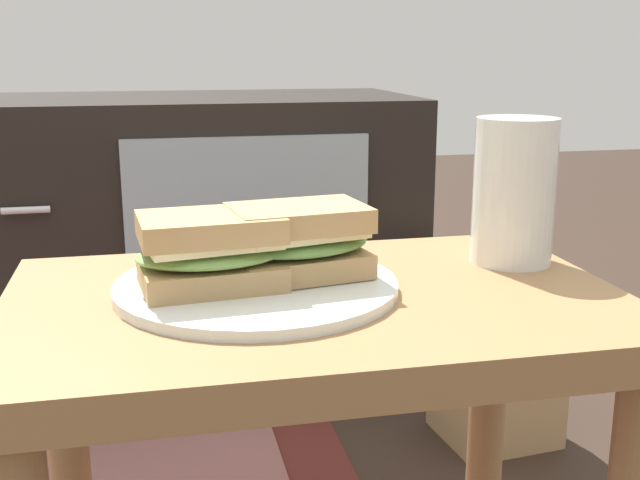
{
  "coord_description": "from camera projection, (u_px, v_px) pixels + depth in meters",
  "views": [
    {
      "loc": [
        -0.14,
        -0.66,
        0.68
      ],
      "look_at": [
        0.0,
        0.0,
        0.51
      ],
      "focal_mm": 43.83,
      "sensor_mm": 36.0,
      "label": 1
    }
  ],
  "objects": [
    {
      "name": "tv_cabinet",
      "position": [
        180.0,
        237.0,
        1.63
      ],
      "size": [
        0.96,
        0.46,
        0.58
      ],
      "color": "black",
      "rests_on": "ground"
    },
    {
      "name": "side_table",
      "position": [
        316.0,
        385.0,
        0.73
      ],
      "size": [
        0.56,
        0.36,
        0.46
      ],
      "color": "olive",
      "rests_on": "ground"
    },
    {
      "name": "plate",
      "position": [
        257.0,
        286.0,
        0.72
      ],
      "size": [
        0.26,
        0.26,
        0.01
      ],
      "primitive_type": "cylinder",
      "color": "silver",
      "rests_on": "side_table"
    },
    {
      "name": "sandwich_back",
      "position": [
        299.0,
        241.0,
        0.72
      ],
      "size": [
        0.15,
        0.11,
        0.07
      ],
      "color": "tan",
      "rests_on": "plate"
    },
    {
      "name": "sandwich_front",
      "position": [
        211.0,
        251.0,
        0.69
      ],
      "size": [
        0.14,
        0.11,
        0.07
      ],
      "color": "tan",
      "rests_on": "plate"
    },
    {
      "name": "paper_bag",
      "position": [
        498.0,
        353.0,
        1.36
      ],
      "size": [
        0.2,
        0.19,
        0.32
      ],
      "color": "tan",
      "rests_on": "ground"
    },
    {
      "name": "beer_glass",
      "position": [
        514.0,
        192.0,
        0.8
      ],
      "size": [
        0.08,
        0.08,
        0.15
      ],
      "color": "silver",
      "rests_on": "side_table"
    }
  ]
}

